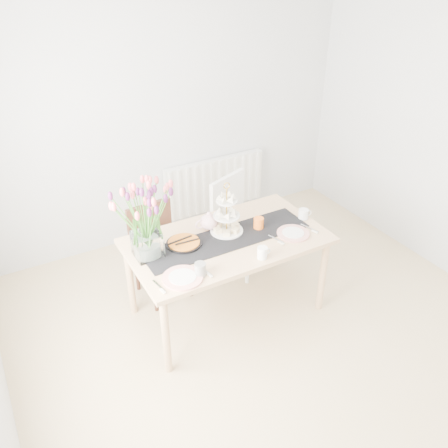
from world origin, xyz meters
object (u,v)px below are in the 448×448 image
dining_table (227,247)px  tulip_vase (144,210)px  chair_brown (157,244)px  plate_right (293,233)px  cream_jug (303,214)px  mug_orange (259,223)px  cake_stand (227,220)px  mug_white (262,253)px  teapot (209,222)px  tart_tin (184,243)px  chair_white (237,217)px  plate_left (183,278)px  radiator (215,184)px  mug_grey (200,269)px

dining_table → tulip_vase: bearing=171.7°
chair_brown → plate_right: 1.22m
cream_jug → mug_orange: size_ratio=0.86×
chair_brown → cake_stand: bearing=-52.8°
mug_orange → mug_white: bearing=-176.4°
mug_orange → teapot: bearing=95.4°
tart_tin → plate_right: bearing=-19.1°
chair_white → cream_jug: 0.72m
plate_right → mug_white: bearing=-159.1°
plate_left → radiator: bearing=55.4°
mug_white → mug_grey: bearing=178.4°
teapot → plate_left: size_ratio=0.80×
teapot → chair_white: bearing=36.7°
mug_white → plate_right: mug_white is taller
teapot → mug_grey: teapot is taller
mug_grey → mug_orange: same height
cream_jug → tulip_vase: bearing=-168.6°
dining_table → chair_brown: (-0.39, 0.57, -0.18)m
radiator → chair_white: bearing=-105.0°
plate_left → teapot: bearing=46.1°
plate_right → radiator: bearing=84.5°
mug_grey → tart_tin: bearing=37.2°
chair_brown → tart_tin: (0.05, -0.48, 0.27)m
mug_white → tulip_vase: bearing=151.5°
teapot → mug_white: (0.16, -0.56, -0.03)m
mug_grey → plate_left: bearing=124.8°
mug_orange → cake_stand: bearing=104.7°
plate_left → mug_orange: bearing=19.9°
chair_white → tart_tin: size_ratio=3.32×
radiator → mug_orange: bearing=-104.0°
chair_white → mug_white: 1.01m
tulip_vase → cake_stand: tulip_vase is taller
mug_grey → chair_white: bearing=2.2°
chair_brown → chair_white: bearing=-6.6°
chair_white → tulip_vase: (-1.07, -0.46, 0.60)m
cream_jug → plate_right: (-0.23, -0.16, -0.04)m
tart_tin → mug_grey: (-0.06, -0.41, 0.03)m
mug_orange → plate_right: bearing=-104.4°
cream_jug → mug_orange: mug_orange is taller
radiator → teapot: 1.49m
mug_grey → mug_orange: (0.71, 0.33, -0.00)m
tulip_vase → plate_right: (1.15, -0.30, -0.40)m
tulip_vase → chair_white: bearing=23.4°
dining_table → tulip_vase: tulip_vase is taller
chair_white → cake_stand: 0.68m
radiator → mug_grey: bearing=-121.2°
mug_grey → tulip_vase: bearing=75.6°
chair_white → teapot: size_ratio=3.96×
teapot → cream_jug: 0.83m
cream_jug → mug_grey: mug_grey is taller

